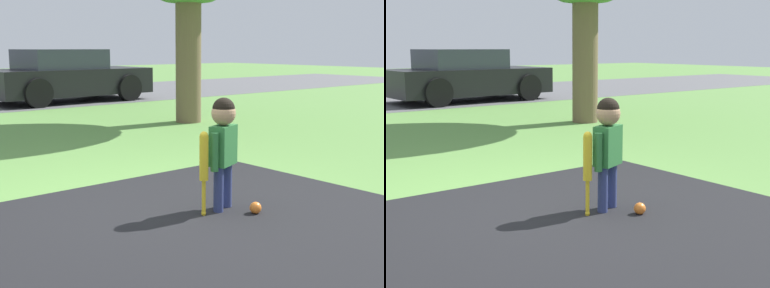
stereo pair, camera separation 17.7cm
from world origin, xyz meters
TOP-DOWN VIEW (x-y plane):
  - ground_plane at (0.00, 0.00)m, footprint 60.00×60.00m
  - child at (0.68, -0.39)m, footprint 0.36×0.23m
  - baseball_bat at (0.45, -0.42)m, footprint 0.07×0.07m
  - sports_ball at (0.81, -0.65)m, footprint 0.10×0.10m
  - parked_car at (3.86, 8.67)m, footprint 3.99×2.05m

SIDE VIEW (x-z plane):
  - ground_plane at x=0.00m, z-range 0.00..0.00m
  - sports_ball at x=0.81m, z-range 0.00..0.10m
  - baseball_bat at x=0.45m, z-range 0.10..0.79m
  - child at x=0.68m, z-range 0.14..1.08m
  - parked_car at x=3.86m, z-range -0.03..1.26m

